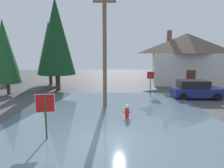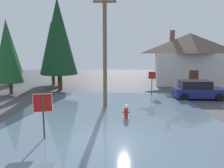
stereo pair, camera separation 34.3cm
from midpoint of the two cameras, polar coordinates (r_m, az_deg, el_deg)
ground_plane at (r=9.17m, az=-1.16°, el=-16.89°), size 80.00×80.00×0.10m
flood_puddle at (r=13.06m, az=-0.48°, el=-8.54°), size 12.37×13.76×0.08m
lane_stop_bar at (r=7.90m, az=5.77°, el=-20.99°), size 4.29×0.38×0.01m
stop_sign_near at (r=9.49m, az=-19.40°, el=-6.33°), size 0.83×0.18×2.15m
fire_hydrant at (r=12.18m, az=3.46°, el=-7.89°), size 0.45×0.38×0.89m
utility_pole at (r=14.42m, az=-2.77°, el=9.77°), size 1.60×0.28×8.01m
stop_sign_far at (r=19.11m, az=10.38°, el=1.57°), size 0.68×0.18×2.23m
house at (r=27.74m, az=19.90°, el=7.00°), size 9.84×8.08×6.91m
parked_car at (r=18.97m, az=22.05°, el=-1.50°), size 4.19×2.19×1.59m
pine_tree_tall_left at (r=21.99m, az=-16.03°, el=12.79°), size 3.81×3.81×9.52m
pine_tree_mid_left at (r=26.07m, az=-17.74°, el=9.74°), size 3.10×3.10×7.75m
pine_tree_short_left at (r=21.41m, az=-28.31°, el=7.03°), size 2.49×2.49×6.24m
pine_tree_far_center at (r=28.29m, az=-28.66°, el=9.30°), size 3.21×3.21×8.02m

